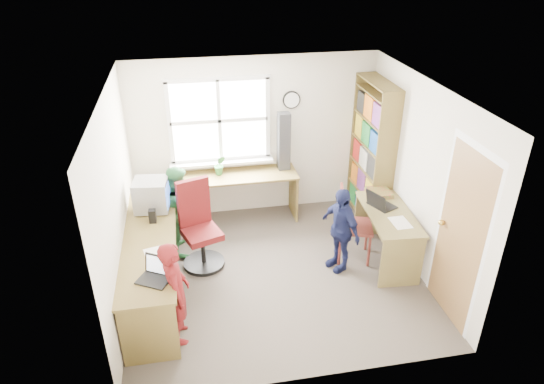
% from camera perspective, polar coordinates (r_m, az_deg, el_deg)
% --- Properties ---
extents(room, '(3.64, 3.44, 2.44)m').
position_cam_1_polar(room, '(5.75, 0.39, 0.78)').
color(room, '#443D35').
rests_on(room, ground).
extents(l_desk, '(2.38, 2.95, 0.75)m').
position_cam_1_polar(l_desk, '(5.76, -12.05, -8.82)').
color(l_desk, brown).
rests_on(l_desk, ground).
extents(right_desk, '(0.66, 1.27, 0.71)m').
position_cam_1_polar(right_desk, '(6.48, 13.45, -3.84)').
color(right_desk, olive).
rests_on(right_desk, ground).
extents(bookshelf, '(0.30, 1.02, 2.10)m').
position_cam_1_polar(bookshelf, '(7.23, 11.63, 4.22)').
color(bookshelf, brown).
rests_on(bookshelf, ground).
extents(swivel_chair, '(0.69, 0.69, 1.16)m').
position_cam_1_polar(swivel_chair, '(6.31, -8.55, -4.41)').
color(swivel_chair, black).
rests_on(swivel_chair, ground).
extents(wooden_chair, '(0.54, 0.54, 1.01)m').
position_cam_1_polar(wooden_chair, '(6.39, 9.08, -3.46)').
color(wooden_chair, maroon).
rests_on(wooden_chair, ground).
extents(crt_monitor, '(0.46, 0.42, 0.41)m').
position_cam_1_polar(crt_monitor, '(6.27, -13.99, -0.35)').
color(crt_monitor, gray).
rests_on(crt_monitor, l_desk).
extents(laptop_left, '(0.41, 0.39, 0.22)m').
position_cam_1_polar(laptop_left, '(5.13, -13.48, -9.34)').
color(laptop_left, black).
rests_on(laptop_left, l_desk).
extents(laptop_right, '(0.39, 0.42, 0.23)m').
position_cam_1_polar(laptop_right, '(6.45, 12.54, -1.29)').
color(laptop_right, black).
rests_on(laptop_right, right_desk).
extents(speaker_a, '(0.09, 0.09, 0.17)m').
position_cam_1_polar(speaker_a, '(6.05, -13.88, -2.76)').
color(speaker_a, black).
rests_on(speaker_a, l_desk).
extents(speaker_b, '(0.12, 0.12, 0.18)m').
position_cam_1_polar(speaker_b, '(6.53, -13.80, -0.26)').
color(speaker_b, black).
rests_on(speaker_b, l_desk).
extents(cd_tower, '(0.18, 0.16, 0.87)m').
position_cam_1_polar(cd_tower, '(7.10, 1.38, 5.98)').
color(cd_tower, black).
rests_on(cd_tower, l_desk).
extents(game_box, '(0.32, 0.32, 0.06)m').
position_cam_1_polar(game_box, '(6.76, 12.47, -0.08)').
color(game_box, red).
rests_on(game_box, right_desk).
extents(paper_a, '(0.25, 0.31, 0.00)m').
position_cam_1_polar(paper_a, '(5.51, -13.70, -7.12)').
color(paper_a, white).
rests_on(paper_a, l_desk).
extents(paper_b, '(0.22, 0.31, 0.00)m').
position_cam_1_polar(paper_b, '(6.19, 14.86, -3.50)').
color(paper_b, white).
rests_on(paper_b, right_desk).
extents(potted_plant, '(0.17, 0.14, 0.30)m').
position_cam_1_polar(potted_plant, '(7.06, -6.16, 3.17)').
color(potted_plant, '#307938').
rests_on(potted_plant, l_desk).
extents(person_red, '(0.32, 0.46, 1.20)m').
position_cam_1_polar(person_red, '(5.18, -11.25, -11.51)').
color(person_red, maroon).
rests_on(person_red, ground).
extents(person_green, '(0.50, 0.63, 1.24)m').
position_cam_1_polar(person_green, '(6.56, -10.81, -2.02)').
color(person_green, '#30783F').
rests_on(person_green, ground).
extents(person_navy, '(0.51, 0.73, 1.15)m').
position_cam_1_polar(person_navy, '(6.17, 8.03, -4.38)').
color(person_navy, '#151A42').
rests_on(person_navy, ground).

